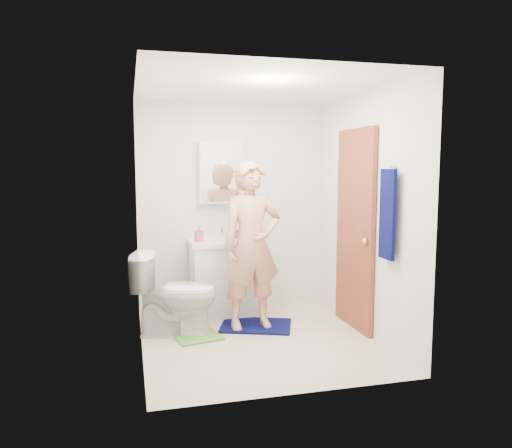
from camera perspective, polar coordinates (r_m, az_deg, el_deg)
The scene contains 22 objects.
floor at distance 4.97m, azimuth 0.26°, elevation -13.16°, with size 2.20×2.40×0.02m, color beige.
ceiling at distance 4.73m, azimuth 0.28°, elevation 15.59°, with size 2.20×2.40×0.02m, color white.
wall_back at distance 5.87m, azimuth -2.70°, elevation 2.01°, with size 2.20×0.02×2.40m, color silver.
wall_front at distance 3.55m, azimuth 5.19°, elevation -1.05°, with size 2.20×0.02×2.40m, color silver.
wall_left at distance 4.55m, azimuth -13.39°, elevation 0.49°, with size 0.02×2.40×2.40m, color silver.
wall_right at distance 5.09m, azimuth 12.45°, elevation 1.15°, with size 0.02×2.40×2.40m, color silver.
vanity_cabinet at distance 5.68m, azimuth -3.55°, elevation -6.33°, with size 0.75×0.55×0.80m, color white.
countertop at distance 5.60m, azimuth -3.58°, elevation -2.09°, with size 0.79×0.59×0.05m, color white.
sink_basin at distance 5.60m, azimuth -3.58°, elevation -1.94°, with size 0.40×0.40×0.03m, color white.
faucet at distance 5.76m, azimuth -3.92°, elevation -0.99°, with size 0.03×0.03×0.12m, color silver.
medicine_cabinet at distance 5.76m, azimuth -4.05°, elevation 5.89°, with size 0.50×0.12×0.70m, color white.
mirror_panel at distance 5.70m, azimuth -3.94°, elevation 5.89°, with size 0.46×0.01×0.66m, color white.
door at distance 5.22m, azimuth 11.23°, elevation -0.62°, with size 0.05×0.80×2.05m, color #9B452A.
door_knob at distance 4.93m, azimuth 12.38°, elevation -1.95°, with size 0.07×0.07×0.07m, color gold.
towel at distance 4.55m, azimuth 14.79°, elevation 1.08°, with size 0.03×0.24×0.80m, color #060A41.
towel_hook at distance 4.55m, azimuth 15.39°, elevation 6.36°, with size 0.02×0.02×0.06m, color silver.
toilet at distance 5.07m, azimuth -9.22°, elevation -7.82°, with size 0.46×0.81×0.83m, color white.
bath_mat at distance 5.33m, azimuth -0.00°, elevation -11.53°, with size 0.72×0.52×0.02m, color #060A41.
green_rug at distance 5.03m, azimuth -6.65°, elevation -12.70°, with size 0.43×0.36×0.02m, color #5CAD39.
soap_dispenser at distance 5.48m, azimuth -6.56°, elevation -1.13°, with size 0.08×0.08×0.17m, color #B85564.
toothbrush_cup at distance 5.75m, azimuth -2.34°, elevation -1.16°, with size 0.11×0.11×0.09m, color #793D86.
man at distance 5.06m, azimuth -0.50°, elevation -2.47°, with size 0.62×0.41×1.70m, color tan.
Camera 1 is at (-1.18, -4.52, 1.67)m, focal length 35.00 mm.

